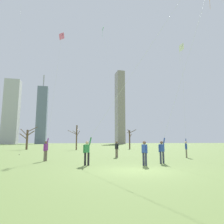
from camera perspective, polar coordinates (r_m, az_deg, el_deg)
ground_plane at (r=11.51m, az=7.19°, el=-16.30°), size 400.00×400.00×0.00m
kite_flyer_foreground_left_pink at (r=17.98m, az=-17.76°, el=-5.00°), size 1.25×4.51×13.62m
kite_flyer_midfield_center_yellow at (r=13.94m, az=-0.62°, el=-0.84°), size 12.65×1.75×20.78m
kite_flyer_midfield_right_white at (r=22.77m, az=20.16°, el=-2.25°), size 4.11×5.43×14.99m
kite_flyer_foreground_right_orange at (r=15.92m, az=17.20°, el=0.44°), size 5.96×0.79×16.09m
bystander_watching_nearby at (r=13.71m, az=9.31°, el=-11.19°), size 0.32×0.48×1.62m
bystander_far_off_by_trees at (r=20.47m, az=1.34°, el=-10.38°), size 0.31×0.48×1.62m
distant_kite_high_overhead_teal at (r=36.07m, az=-24.65°, el=26.20°), size 2.14×3.82×24.33m
distant_kite_drifting_right_green at (r=50.54m, az=-2.31°, el=21.14°), size 2.26×7.17×29.26m
bare_tree_leftmost at (r=44.65m, az=5.10°, el=-7.45°), size 1.29×3.09×4.39m
bare_tree_center at (r=39.29m, az=-10.14°, el=-6.82°), size 2.42×2.66×4.76m
bare_tree_right_of_center at (r=43.85m, az=-23.12°, el=-6.85°), size 3.28×2.20×4.68m
skyline_wide_slab at (r=151.09m, az=2.26°, el=1.38°), size 5.57×9.76×55.00m
skyline_mid_tower_left at (r=143.32m, az=-26.91°, el=0.14°), size 9.17×7.48×41.66m
skyline_mid_tower_right at (r=152.03m, az=-19.45°, el=-0.83°), size 6.99×8.79×50.58m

